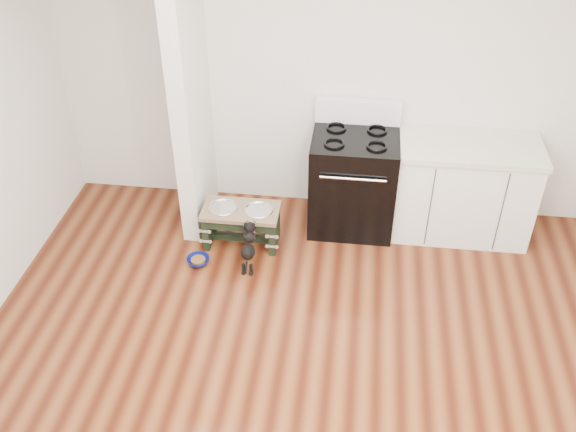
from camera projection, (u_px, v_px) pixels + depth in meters
The scene contains 8 objects.
ground at pixel (299, 407), 4.40m from camera, with size 5.00×5.00×0.00m, color #3F170B.
room_shell at pixel (302, 218), 3.43m from camera, with size 5.00×5.00×5.00m.
partition_wall at pixel (189, 86), 5.39m from camera, with size 0.15×0.80×2.70m, color silver.
oven_range at pixel (353, 180), 5.81m from camera, with size 0.76×0.69×1.14m.
cabinet_run at pixel (462, 189), 5.74m from camera, with size 1.24×0.64×0.91m.
dog_feeder at pixel (241, 219), 5.69m from camera, with size 0.68×0.36×0.39m.
puppy at pixel (249, 246), 5.45m from camera, with size 0.12×0.35×0.41m.
floor_bowl at pixel (198, 261), 5.59m from camera, with size 0.23×0.23×0.06m.
Camera 1 is at (0.27, -2.74, 3.67)m, focal length 40.00 mm.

